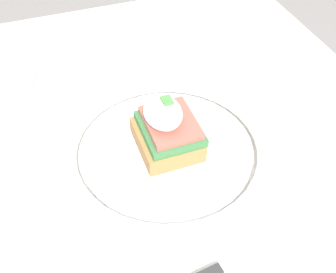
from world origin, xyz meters
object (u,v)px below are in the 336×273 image
object	(u,v)px
fork	(137,78)
napkin	(1,67)
plate	(168,151)
sandwich	(167,129)
knife	(212,273)

from	to	relation	value
fork	napkin	size ratio (longest dim) A/B	1.15
plate	sandwich	distance (m)	0.04
knife	napkin	bearing A→B (deg)	-158.11
plate	knife	world-z (taller)	plate
knife	napkin	world-z (taller)	same
sandwich	knife	distance (m)	0.18
fork	knife	distance (m)	0.35
fork	knife	world-z (taller)	knife
plate	knife	xyz separation A→B (m)	(0.17, -0.01, -0.01)
fork	knife	size ratio (longest dim) A/B	0.80
plate	fork	size ratio (longest dim) A/B	1.75
fork	plate	bearing A→B (deg)	-2.87
fork	napkin	xyz separation A→B (m)	(-0.10, -0.20, 0.00)
plate	napkin	world-z (taller)	plate
knife	sandwich	bearing A→B (deg)	175.42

